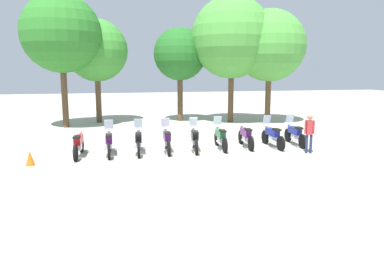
{
  "coord_description": "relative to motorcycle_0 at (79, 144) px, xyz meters",
  "views": [
    {
      "loc": [
        -3.33,
        -15.05,
        3.47
      ],
      "look_at": [
        0.0,
        0.5,
        0.9
      ],
      "focal_mm": 34.09,
      "sensor_mm": 36.0,
      "label": 1
    }
  ],
  "objects": [
    {
      "name": "ground_plane",
      "position": [
        4.79,
        0.09,
        -0.5
      ],
      "size": [
        80.0,
        80.0,
        0.0
      ],
      "primitive_type": "plane",
      "color": "#ADA899"
    },
    {
      "name": "motorcycle_0",
      "position": [
        0.0,
        0.0,
        0.0
      ],
      "size": [
        0.62,
        2.19,
        0.99
      ],
      "rotation": [
        0.0,
        0.0,
        1.51
      ],
      "color": "black",
      "rests_on": "ground_plane"
    },
    {
      "name": "motorcycle_1",
      "position": [
        1.2,
        0.06,
        0.01
      ],
      "size": [
        0.62,
        2.19,
        1.37
      ],
      "rotation": [
        0.0,
        0.0,
        1.57
      ],
      "color": "black",
      "rests_on": "ground_plane"
    },
    {
      "name": "motorcycle_2",
      "position": [
        2.4,
        0.09,
        0.01
      ],
      "size": [
        0.62,
        2.19,
        1.37
      ],
      "rotation": [
        0.0,
        0.0,
        1.5
      ],
      "color": "black",
      "rests_on": "ground_plane"
    },
    {
      "name": "motorcycle_3",
      "position": [
        3.59,
        0.12,
        0.01
      ],
      "size": [
        0.62,
        2.19,
        1.37
      ],
      "rotation": [
        0.0,
        0.0,
        1.52
      ],
      "color": "black",
      "rests_on": "ground_plane"
    },
    {
      "name": "motorcycle_4",
      "position": [
        4.79,
        0.08,
        0.01
      ],
      "size": [
        0.66,
        2.19,
        1.37
      ],
      "rotation": [
        0.0,
        0.0,
        1.45
      ],
      "color": "black",
      "rests_on": "ground_plane"
    },
    {
      "name": "motorcycle_5",
      "position": [
        5.99,
        0.2,
        0.01
      ],
      "size": [
        0.62,
        2.19,
        1.37
      ],
      "rotation": [
        0.0,
        0.0,
        1.51
      ],
      "color": "black",
      "rests_on": "ground_plane"
    },
    {
      "name": "motorcycle_6",
      "position": [
        7.18,
        0.26,
        0.0
      ],
      "size": [
        0.62,
        2.19,
        0.99
      ],
      "rotation": [
        0.0,
        0.0,
        1.5
      ],
      "color": "black",
      "rests_on": "ground_plane"
    },
    {
      "name": "motorcycle_7",
      "position": [
        8.38,
        0.05,
        0.01
      ],
      "size": [
        0.62,
        2.19,
        1.37
      ],
      "rotation": [
        0.0,
        0.0,
        1.6
      ],
      "color": "black",
      "rests_on": "ground_plane"
    },
    {
      "name": "motorcycle_8",
      "position": [
        9.58,
        0.25,
        0.01
      ],
      "size": [
        0.62,
        2.19,
        1.37
      ],
      "rotation": [
        0.0,
        0.0,
        1.52
      ],
      "color": "black",
      "rests_on": "ground_plane"
    },
    {
      "name": "person_0",
      "position": [
        9.33,
        -1.44,
        0.45
      ],
      "size": [
        0.4,
        0.28,
        1.63
      ],
      "rotation": [
        0.0,
        0.0,
        1.18
      ],
      "color": "#232D4C",
      "rests_on": "ground_plane"
    },
    {
      "name": "tree_0",
      "position": [
        -1.43,
        7.94,
        5.02
      ],
      "size": [
        4.61,
        4.61,
        7.85
      ],
      "color": "brown",
      "rests_on": "ground_plane"
    },
    {
      "name": "tree_1",
      "position": [
        0.46,
        9.6,
        4.14
      ],
      "size": [
        3.97,
        3.97,
        6.65
      ],
      "color": "brown",
      "rests_on": "ground_plane"
    },
    {
      "name": "tree_2",
      "position": [
        5.82,
        9.25,
        3.94
      ],
      "size": [
        3.49,
        3.49,
        6.22
      ],
      "color": "brown",
      "rests_on": "ground_plane"
    },
    {
      "name": "tree_3",
      "position": [
        8.98,
        7.97,
        4.97
      ],
      "size": [
        5.23,
        5.23,
        8.1
      ],
      "color": "brown",
      "rests_on": "ground_plane"
    },
    {
      "name": "tree_4",
      "position": [
        11.34,
        7.37,
        4.46
      ],
      "size": [
        4.6,
        4.6,
        7.28
      ],
      "color": "brown",
      "rests_on": "ground_plane"
    },
    {
      "name": "traffic_cone",
      "position": [
        -1.61,
        -1.1,
        -0.23
      ],
      "size": [
        0.32,
        0.32,
        0.55
      ],
      "primitive_type": "cone",
      "color": "orange",
      "rests_on": "ground_plane"
    }
  ]
}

